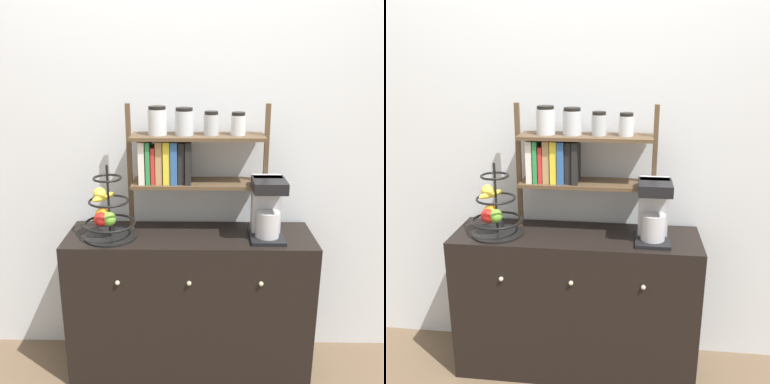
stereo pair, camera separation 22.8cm
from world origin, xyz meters
The scene contains 5 objects.
wall_back centered at (0.00, 0.43, 1.30)m, with size 7.00×0.05×2.60m, color silver.
sideboard centered at (0.00, 0.19, 0.40)m, with size 1.29×0.40×0.80m.
coffee_maker centered at (0.40, 0.18, 0.96)m, with size 0.17×0.23×0.31m.
fruit_stand centered at (-0.42, 0.15, 0.93)m, with size 0.27×0.27×0.39m.
shelf_hutch centered at (-0.04, 0.28, 1.22)m, with size 0.73×0.20×0.67m.
Camera 2 is at (0.27, -1.98, 1.71)m, focal length 42.00 mm.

